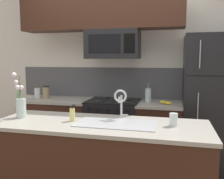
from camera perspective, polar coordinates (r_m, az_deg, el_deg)
The scene contains 18 objects.
rear_partition at distance 3.92m, azimuth 5.90°, elevation 3.68°, with size 5.20×0.10×2.60m, color silver.
splash_band at distance 3.93m, azimuth 1.42°, elevation 1.53°, with size 3.27×0.01×0.48m, color #4C4C51.
back_counter_left at distance 4.03m, azimuth -11.78°, elevation -8.52°, with size 0.99×0.65×0.91m.
back_counter_right at distance 3.66m, azimuth 10.86°, elevation -10.08°, with size 0.63×0.65×0.91m.
stove_range at distance 3.75m, azimuth 0.32°, elevation -9.46°, with size 0.76×0.64×0.93m.
microwave at distance 3.58m, azimuth 0.25°, elevation 10.24°, with size 0.74×0.40×0.40m.
upper_cabinet_band at distance 3.66m, azimuth -2.75°, elevation 18.04°, with size 2.31×0.34×0.60m, color #381E14.
refrigerator at distance 3.61m, azimuth 22.43°, elevation -3.19°, with size 0.83×0.74×1.83m.
storage_jar_tall at distance 4.11m, azimuth -16.69°, elevation -0.78°, with size 0.09×0.09×0.16m.
storage_jar_medium at distance 4.06m, azimuth -14.82°, elevation -0.56°, with size 0.10×0.10×0.19m.
banana_bunch at distance 3.49m, azimuth 12.30°, elevation -2.92°, with size 0.19×0.13×0.07m.
french_press at distance 3.61m, azimuth 8.27°, elevation -1.26°, with size 0.09×0.09×0.27m.
island_counter at distance 2.58m, azimuth -2.82°, elevation -17.44°, with size 2.08×0.76×0.91m.
kitchen_sink at distance 2.40m, azimuth 0.96°, elevation -9.44°, with size 0.76×0.40×0.16m.
sink_faucet at distance 2.53m, azimuth 1.98°, elevation -2.41°, with size 0.14×0.14×0.31m.
dish_soap_bottle at distance 2.50m, azimuth -9.06°, elevation -5.62°, with size 0.06×0.05×0.16m.
drinking_glass at distance 2.36m, azimuth 13.88°, elevation -6.72°, with size 0.08×0.08×0.12m.
flower_vase at distance 2.78m, azimuth -20.17°, elevation -3.41°, with size 0.17×0.11×0.47m.
Camera 1 is at (0.83, -2.60, 1.52)m, focal length 40.00 mm.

